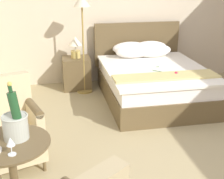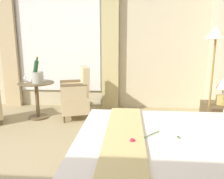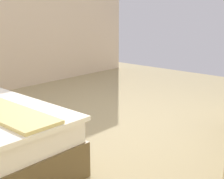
# 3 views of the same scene
# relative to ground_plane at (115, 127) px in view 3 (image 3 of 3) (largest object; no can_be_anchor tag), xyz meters

# --- Properties ---
(ground_plane) EXTENTS (7.98, 7.98, 0.00)m
(ground_plane) POSITION_rel_ground_plane_xyz_m (0.00, 0.00, 0.00)
(ground_plane) COLOR tan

